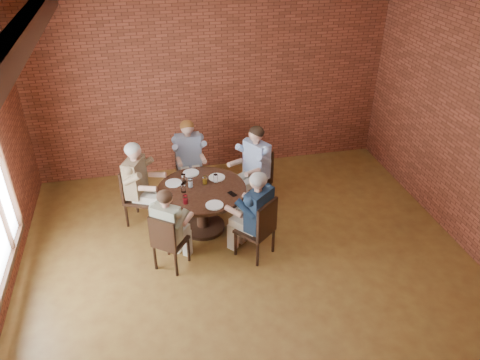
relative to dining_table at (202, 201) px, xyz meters
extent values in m
plane|color=olive|center=(0.52, -1.50, -0.53)|extent=(7.00, 7.00, 0.00)
plane|color=white|center=(0.52, -1.50, 2.87)|extent=(7.00, 7.00, 0.00)
plane|color=brown|center=(0.52, 2.00, 1.17)|extent=(7.00, 0.00, 7.00)
cube|color=black|center=(-1.93, -1.50, 2.74)|extent=(0.22, 6.90, 0.26)
cube|color=black|center=(-2.65, -1.10, -0.02)|extent=(0.10, 2.16, 0.08)
cylinder|color=black|center=(0.00, 0.00, -0.50)|extent=(0.68, 0.68, 0.06)
cylinder|color=black|center=(0.00, 0.00, -0.18)|extent=(0.20, 0.20, 0.64)
cylinder|color=#3D2216|center=(0.00, 0.00, 0.20)|extent=(1.37, 1.37, 0.05)
cube|color=black|center=(0.96, 0.54, -0.10)|extent=(0.64, 0.64, 0.04)
cube|color=black|center=(1.14, 0.65, 0.19)|extent=(0.27, 0.43, 0.54)
cylinder|color=black|center=(0.68, 0.62, -0.32)|extent=(0.04, 0.04, 0.41)
cylinder|color=black|center=(0.88, 0.27, -0.32)|extent=(0.04, 0.04, 0.41)
cylinder|color=black|center=(1.03, 0.82, -0.32)|extent=(0.04, 0.04, 0.41)
cylinder|color=black|center=(1.24, 0.47, -0.32)|extent=(0.04, 0.04, 0.41)
cube|color=black|center=(-0.05, 1.10, -0.10)|extent=(0.47, 0.47, 0.04)
cube|color=black|center=(-0.06, 1.30, 0.18)|extent=(0.45, 0.06, 0.51)
cylinder|color=black|center=(-0.24, 0.90, -0.32)|extent=(0.04, 0.04, 0.41)
cylinder|color=black|center=(0.15, 0.92, -0.32)|extent=(0.04, 0.04, 0.41)
cylinder|color=black|center=(-0.25, 1.28, -0.32)|extent=(0.04, 0.04, 0.41)
cylinder|color=black|center=(0.13, 1.30, -0.32)|extent=(0.04, 0.04, 0.41)
cube|color=black|center=(-0.92, 0.41, -0.10)|extent=(0.61, 0.61, 0.04)
cube|color=black|center=(-1.11, 0.50, 0.19)|extent=(0.23, 0.44, 0.53)
cylinder|color=black|center=(-0.82, 0.14, -0.32)|extent=(0.04, 0.04, 0.41)
cylinder|color=black|center=(-0.65, 0.51, -0.32)|extent=(0.04, 0.04, 0.41)
cylinder|color=black|center=(-1.18, 0.31, -0.32)|extent=(0.04, 0.04, 0.41)
cylinder|color=black|center=(-1.02, 0.68, -0.32)|extent=(0.04, 0.04, 0.41)
cube|color=black|center=(-0.56, -0.77, -0.10)|extent=(0.57, 0.57, 0.04)
cube|color=black|center=(-0.67, -0.92, 0.15)|extent=(0.35, 0.27, 0.46)
cylinder|color=black|center=(-0.32, -0.73, -0.32)|extent=(0.04, 0.04, 0.41)
cylinder|color=black|center=(-0.60, -0.53, -0.32)|extent=(0.04, 0.04, 0.41)
cylinder|color=black|center=(-0.53, -1.01, -0.32)|extent=(0.04, 0.04, 0.41)
cylinder|color=black|center=(-0.80, -0.81, -0.32)|extent=(0.04, 0.04, 0.41)
cube|color=black|center=(0.65, -0.77, -0.10)|extent=(0.65, 0.65, 0.04)
cube|color=black|center=(0.78, -0.93, 0.18)|extent=(0.38, 0.33, 0.52)
cylinder|color=black|center=(0.67, -0.49, -0.32)|extent=(0.04, 0.04, 0.41)
cylinder|color=black|center=(0.37, -0.75, -0.32)|extent=(0.04, 0.04, 0.41)
cylinder|color=black|center=(0.93, -0.80, -0.32)|extent=(0.04, 0.04, 0.41)
cylinder|color=black|center=(0.63, -1.05, -0.32)|extent=(0.04, 0.04, 0.41)
cylinder|color=white|center=(0.28, 0.26, 0.23)|extent=(0.26, 0.26, 0.01)
cylinder|color=white|center=(-0.10, 0.49, 0.23)|extent=(0.26, 0.26, 0.01)
cylinder|color=white|center=(-0.40, 0.24, 0.23)|extent=(0.26, 0.26, 0.01)
cylinder|color=white|center=(0.12, -0.49, 0.23)|extent=(0.26, 0.26, 0.01)
cylinder|color=white|center=(0.24, 0.13, 0.29)|extent=(0.07, 0.07, 0.14)
cylinder|color=white|center=(0.07, 0.13, 0.29)|extent=(0.07, 0.07, 0.14)
cylinder|color=white|center=(-0.24, 0.24, 0.29)|extent=(0.07, 0.07, 0.14)
cylinder|color=white|center=(-0.16, 0.09, 0.29)|extent=(0.07, 0.07, 0.14)
cylinder|color=white|center=(-0.28, -0.03, 0.29)|extent=(0.07, 0.07, 0.14)
cylinder|color=white|center=(-0.28, -0.35, 0.29)|extent=(0.07, 0.07, 0.14)
cube|color=black|center=(0.43, -0.25, 0.23)|extent=(0.13, 0.17, 0.01)
camera|label=1|loc=(-0.72, -6.00, 4.05)|focal=35.00mm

